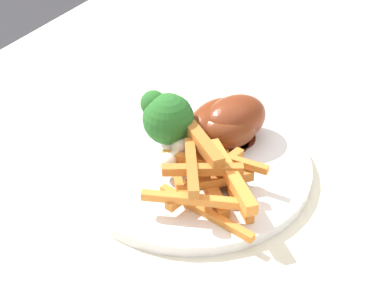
{
  "coord_description": "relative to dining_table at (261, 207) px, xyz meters",
  "views": [
    {
      "loc": [
        -0.47,
        -0.13,
        1.09
      ],
      "look_at": [
        -0.08,
        0.06,
        0.78
      ],
      "focal_mm": 48.55,
      "sensor_mm": 36.0,
      "label": 1
    }
  ],
  "objects": [
    {
      "name": "chicken_drumstick_near",
      "position": [
        -0.03,
        0.05,
        0.13
      ],
      "size": [
        0.14,
        0.06,
        0.04
      ],
      "color": "#531A0B",
      "rests_on": "dinner_plate"
    },
    {
      "name": "carrot_fries_pile",
      "position": [
        -0.11,
        0.02,
        0.13
      ],
      "size": [
        0.14,
        0.13,
        0.05
      ],
      "color": "orange",
      "rests_on": "dinner_plate"
    },
    {
      "name": "dining_table",
      "position": [
        0.0,
        0.0,
        0.0
      ],
      "size": [
        1.21,
        0.89,
        0.75
      ],
      "color": "silver",
      "rests_on": "ground_plane"
    },
    {
      "name": "chicken_drumstick_far",
      "position": [
        -0.03,
        0.03,
        0.13
      ],
      "size": [
        0.12,
        0.08,
        0.05
      ],
      "color": "#511B0D",
      "rests_on": "dinner_plate"
    },
    {
      "name": "dinner_plate",
      "position": [
        -0.08,
        0.06,
        0.1
      ],
      "size": [
        0.25,
        0.25,
        0.01
      ],
      "primitive_type": "cylinder",
      "color": "white",
      "rests_on": "dining_table"
    },
    {
      "name": "broccoli_floret_front",
      "position": [
        -0.08,
        0.09,
        0.15
      ],
      "size": [
        0.06,
        0.06,
        0.07
      ],
      "color": "#72A548",
      "rests_on": "dinner_plate"
    },
    {
      "name": "chicken_drumstick_extra",
      "position": [
        -0.04,
        0.04,
        0.13
      ],
      "size": [
        0.1,
        0.09,
        0.04
      ],
      "color": "#4F1D0D",
      "rests_on": "dinner_plate"
    }
  ]
}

